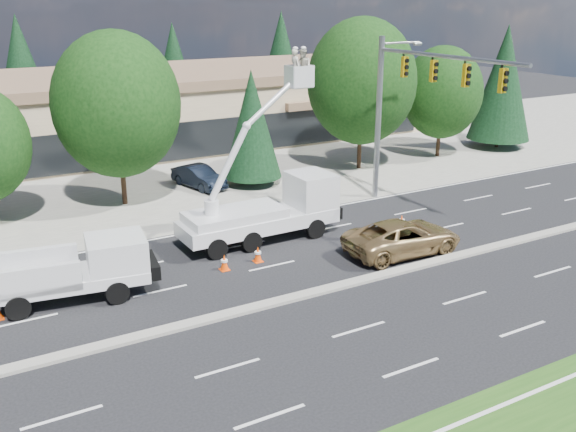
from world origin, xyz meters
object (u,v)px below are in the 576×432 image
minivan (403,237)px  utility_pickup (79,275)px  bucket_truck (272,201)px  signal_mast (405,96)px

minivan → utility_pickup: bearing=82.0°
utility_pickup → bucket_truck: (9.47, 2.08, 0.93)m
signal_mast → utility_pickup: 18.80m
bucket_truck → utility_pickup: bearing=-168.4°
utility_pickup → bucket_truck: bucket_truck is taller
signal_mast → bucket_truck: 9.41m
bucket_truck → signal_mast: bearing=4.9°
bucket_truck → minivan: (4.19, -4.59, -1.11)m
utility_pickup → minivan: (13.65, -2.52, -0.18)m
bucket_truck → minivan: 6.31m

